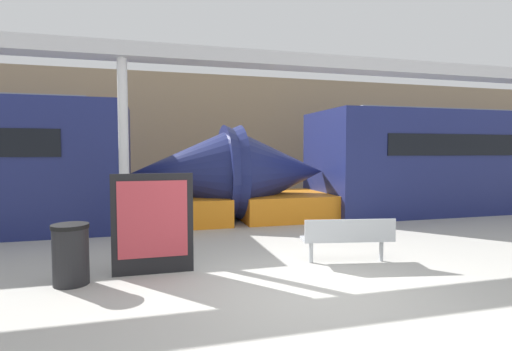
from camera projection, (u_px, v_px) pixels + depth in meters
name	position (u px, v px, depth m)	size (l,w,h in m)	color
ground_plane	(319.00, 294.00, 5.36)	(60.00, 60.00, 0.00)	#B2AFA8
station_wall	(202.00, 137.00, 16.15)	(56.00, 0.20, 5.00)	#9E8460
train_left	(507.00, 163.00, 13.60)	(19.43, 2.93, 3.20)	navy
bench_near	(348.00, 236.00, 6.81)	(1.61, 0.72, 0.78)	#ADB2B7
trash_bin	(71.00, 254.00, 5.72)	(0.52, 0.52, 0.88)	black
poster_board	(153.00, 223.00, 6.19)	(1.24, 0.07, 1.57)	black
support_column_near	(124.00, 154.00, 7.82)	(0.19, 0.19, 3.71)	silver
canopy_beam	(122.00, 51.00, 7.70)	(28.00, 0.60, 0.28)	#B7B7BC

